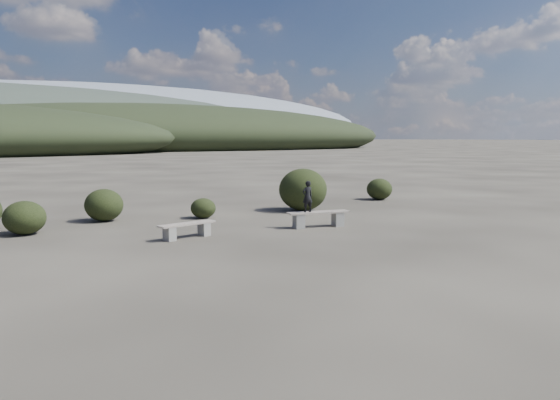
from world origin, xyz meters
TOP-DOWN VIEW (x-y plane):
  - ground at (0.00, 0.00)m, footprint 1200.00×1200.00m
  - bench_left at (-1.93, 5.21)m, footprint 1.71×0.67m
  - bench_right at (2.19, 4.83)m, footprint 1.98×0.82m
  - seated_person at (1.83, 4.91)m, footprint 0.35×0.24m
  - shrub_a at (-5.63, 8.16)m, footprint 1.17×1.17m
  - shrub_b at (-3.09, 9.51)m, footprint 1.24×1.24m
  - shrub_c at (-0.05, 8.42)m, footprint 0.86×0.86m
  - shrub_d at (3.94, 8.26)m, footprint 1.81×1.81m
  - shrub_e at (8.85, 9.49)m, footprint 1.12×1.12m

SIDE VIEW (x-z plane):
  - ground at x=0.00m, z-range 0.00..0.00m
  - bench_left at x=-1.93m, z-range 0.04..0.46m
  - bench_right at x=2.19m, z-range 0.05..0.54m
  - shrub_c at x=-0.05m, z-range 0.00..0.68m
  - shrub_e at x=8.85m, z-range 0.00..0.93m
  - shrub_a at x=-5.63m, z-range 0.00..0.96m
  - shrub_b at x=-3.09m, z-range 0.00..1.06m
  - shrub_d at x=3.94m, z-range 0.00..1.58m
  - seated_person at x=1.83m, z-range 0.48..1.43m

